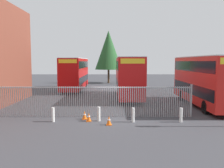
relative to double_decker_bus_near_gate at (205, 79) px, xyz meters
name	(u,v)px	position (x,y,z in m)	size (l,w,h in m)	color
ground_plane	(112,99)	(-8.26, 3.65, -2.42)	(100.00, 100.00, 0.00)	#3D3D42
palisade_fence	(91,101)	(-9.76, -4.35, -1.24)	(14.54, 0.14, 2.35)	gray
double_decker_bus_near_gate	(205,79)	(0.00, 0.00, 0.00)	(2.54, 10.81, 4.42)	red
double_decker_bus_behind_fence_left	(129,76)	(-6.40, 5.13, 0.00)	(2.54, 10.81, 4.42)	red
double_decker_bus_behind_fence_right	(76,73)	(-13.33, 12.04, 0.00)	(2.54, 10.81, 4.42)	#B70C0C
bollard_near_left	(54,115)	(-12.09, -5.75, -1.95)	(0.20, 0.20, 0.95)	silver
bollard_center_front	(99,114)	(-9.08, -5.53, -1.95)	(0.20, 0.20, 0.95)	silver
bollard_near_right	(134,115)	(-6.83, -5.84, -1.95)	(0.20, 0.20, 0.95)	silver
bollard_far_right	(182,115)	(-3.69, -5.84, -1.95)	(0.20, 0.20, 0.95)	silver
traffic_cone_by_gate	(85,115)	(-10.10, -5.06, -2.13)	(0.34, 0.34, 0.59)	orange
traffic_cone_mid_forecourt	(110,120)	(-8.40, -6.58, -2.13)	(0.34, 0.34, 0.59)	orange
traffic_cone_near_kerb	(89,117)	(-9.75, -5.65, -2.13)	(0.34, 0.34, 0.59)	orange
tree_tall_back	(109,50)	(-8.84, 23.05, 3.61)	(4.92, 4.92, 9.56)	#4C3823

